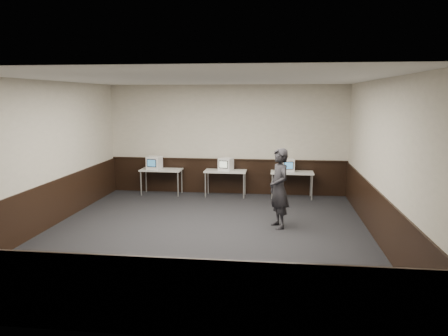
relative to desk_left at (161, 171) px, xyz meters
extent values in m
plane|color=black|center=(1.90, -3.60, -0.68)|extent=(8.00, 8.00, 0.00)
plane|color=white|center=(1.90, -3.60, 2.52)|extent=(8.00, 8.00, 0.00)
plane|color=beige|center=(1.90, 0.40, 0.92)|extent=(7.00, 0.00, 7.00)
plane|color=beige|center=(1.90, -7.60, 0.92)|extent=(7.00, 0.00, 7.00)
plane|color=beige|center=(-1.60, -3.60, 0.92)|extent=(0.00, 8.00, 8.00)
plane|color=beige|center=(5.40, -3.60, 0.92)|extent=(0.00, 8.00, 8.00)
cube|color=black|center=(1.90, 0.38, -0.18)|extent=(6.98, 0.04, 1.00)
cube|color=black|center=(1.90, -7.58, -0.18)|extent=(6.98, 0.04, 1.00)
cube|color=black|center=(-1.58, -3.60, -0.18)|extent=(0.04, 7.98, 1.00)
cube|color=black|center=(5.38, -3.60, -0.18)|extent=(0.04, 7.98, 1.00)
cube|color=black|center=(1.90, 0.36, 0.34)|extent=(6.98, 0.06, 0.04)
cube|color=beige|center=(0.00, 0.00, 0.05)|extent=(1.20, 0.60, 0.04)
cylinder|color=#999999|center=(-0.55, -0.25, -0.32)|extent=(0.04, 0.04, 0.71)
cylinder|color=#999999|center=(0.55, -0.25, -0.32)|extent=(0.04, 0.04, 0.71)
cylinder|color=#999999|center=(-0.55, 0.25, -0.32)|extent=(0.04, 0.04, 0.71)
cylinder|color=#999999|center=(0.55, 0.25, -0.32)|extent=(0.04, 0.04, 0.71)
cube|color=beige|center=(1.90, 0.00, 0.05)|extent=(1.20, 0.60, 0.04)
cylinder|color=#999999|center=(1.35, -0.25, -0.32)|extent=(0.04, 0.04, 0.71)
cylinder|color=#999999|center=(2.45, -0.25, -0.32)|extent=(0.04, 0.04, 0.71)
cylinder|color=#999999|center=(1.35, 0.25, -0.32)|extent=(0.04, 0.04, 0.71)
cylinder|color=#999999|center=(2.45, 0.25, -0.32)|extent=(0.04, 0.04, 0.71)
cube|color=beige|center=(3.80, 0.00, 0.05)|extent=(1.20, 0.60, 0.04)
cylinder|color=#999999|center=(3.25, -0.25, -0.32)|extent=(0.04, 0.04, 0.71)
cylinder|color=#999999|center=(4.35, -0.25, -0.32)|extent=(0.04, 0.04, 0.71)
cylinder|color=#999999|center=(3.25, 0.25, -0.32)|extent=(0.04, 0.04, 0.71)
cylinder|color=#999999|center=(4.35, 0.25, -0.32)|extent=(0.04, 0.04, 0.71)
cube|color=white|center=(-0.20, -0.03, 0.26)|extent=(0.43, 0.45, 0.38)
cube|color=black|center=(-0.23, -0.23, 0.28)|extent=(0.28, 0.05, 0.23)
cube|color=teal|center=(-0.23, -0.24, 0.28)|extent=(0.24, 0.04, 0.19)
cube|color=white|center=(1.91, 0.02, 0.25)|extent=(0.45, 0.46, 0.36)
cube|color=black|center=(1.86, -0.17, 0.27)|extent=(0.27, 0.09, 0.22)
cube|color=beige|center=(1.86, -0.18, 0.27)|extent=(0.23, 0.07, 0.18)
cube|color=white|center=(3.66, 0.03, 0.25)|extent=(0.43, 0.45, 0.36)
cube|color=black|center=(3.70, -0.15, 0.27)|extent=(0.27, 0.07, 0.22)
cube|color=teal|center=(3.70, -0.16, 0.27)|extent=(0.23, 0.05, 0.18)
imported|color=black|center=(3.43, -2.93, 0.20)|extent=(0.63, 0.75, 1.75)
camera|label=1|loc=(3.37, -12.31, 2.17)|focal=35.00mm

